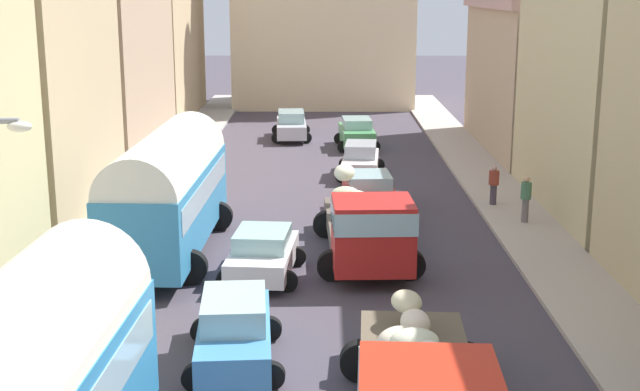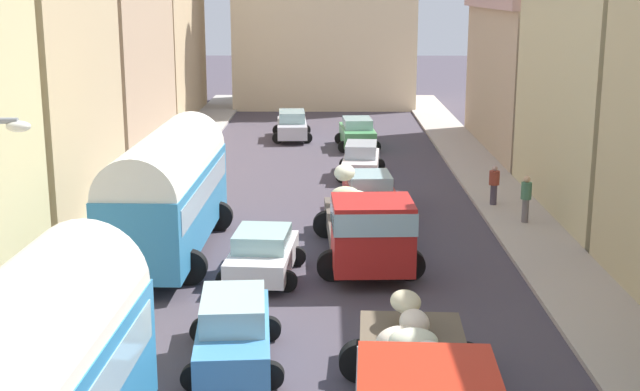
% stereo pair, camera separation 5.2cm
% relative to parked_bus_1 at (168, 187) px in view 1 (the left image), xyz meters
% --- Properties ---
extents(ground_plane, '(154.00, 154.00, 0.00)m').
position_rel_parked_bus_1_xyz_m(ground_plane, '(4.77, 5.85, -2.18)').
color(ground_plane, '#453E48').
extents(sidewalk_left, '(2.50, 70.00, 0.14)m').
position_rel_parked_bus_1_xyz_m(sidewalk_left, '(-2.48, 5.85, -2.11)').
color(sidewalk_left, '#AAA59F').
rests_on(sidewalk_left, ground).
extents(sidewalk_right, '(2.50, 70.00, 0.14)m').
position_rel_parked_bus_1_xyz_m(sidewalk_right, '(12.02, 5.85, -2.11)').
color(sidewalk_right, '#B4A69A').
rests_on(sidewalk_right, ground).
extents(building_left_2, '(5.51, 9.68, 12.52)m').
position_rel_parked_bus_1_xyz_m(building_left_2, '(-6.23, 5.37, 4.10)').
color(building_left_2, tan).
rests_on(building_left_2, ground).
extents(building_left_3, '(5.84, 12.22, 13.02)m').
position_rel_parked_bus_1_xyz_m(building_left_3, '(-6.65, 17.00, 4.32)').
color(building_left_3, tan).
rests_on(building_left_3, ground).
extents(building_left_4, '(5.00, 12.49, 11.08)m').
position_rel_parked_bus_1_xyz_m(building_left_4, '(-6.00, 29.73, 3.39)').
color(building_left_4, tan).
rests_on(building_left_4, ground).
extents(building_right_2, '(4.39, 11.28, 9.86)m').
position_rel_parked_bus_1_xyz_m(building_right_2, '(15.47, 5.79, 2.74)').
color(building_right_2, '#C2B387').
rests_on(building_right_2, ground).
extents(building_right_3, '(6.37, 13.44, 8.00)m').
position_rel_parked_bus_1_xyz_m(building_right_3, '(16.17, 18.52, 1.85)').
color(building_right_3, tan).
rests_on(building_right_3, ground).
extents(parked_bus_1, '(3.41, 9.17, 3.97)m').
position_rel_parked_bus_1_xyz_m(parked_bus_1, '(0.00, 0.00, 0.00)').
color(parked_bus_1, teal).
rests_on(parked_bus_1, ground).
extents(cargo_truck_0, '(3.36, 7.20, 2.35)m').
position_rel_parked_bus_1_xyz_m(cargo_truck_0, '(6.70, -12.11, -0.94)').
color(cargo_truck_0, red).
rests_on(cargo_truck_0, ground).
extents(cargo_truck_1, '(3.35, 7.59, 2.45)m').
position_rel_parked_bus_1_xyz_m(cargo_truck_1, '(6.22, -1.13, -0.90)').
color(cargo_truck_1, '#B41F1C').
rests_on(cargo_truck_1, ground).
extents(car_0, '(2.52, 3.92, 1.43)m').
position_rel_parked_bus_1_xyz_m(car_0, '(6.62, 5.67, -1.45)').
color(car_0, red).
rests_on(car_0, ground).
extents(car_1, '(2.33, 4.18, 1.53)m').
position_rel_parked_bus_1_xyz_m(car_1, '(6.53, 11.68, -1.42)').
color(car_1, silver).
rests_on(car_1, ground).
extents(car_2, '(2.39, 4.15, 1.60)m').
position_rel_parked_bus_1_xyz_m(car_2, '(6.59, 18.81, -1.38)').
color(car_2, '#4A9859').
rests_on(car_2, ground).
extents(car_3, '(2.39, 4.26, 1.62)m').
position_rel_parked_bus_1_xyz_m(car_3, '(2.92, -8.28, -1.38)').
color(car_3, '#458BC6').
rests_on(car_3, ground).
extents(car_4, '(2.49, 3.85, 1.44)m').
position_rel_parked_bus_1_xyz_m(car_4, '(3.13, -2.27, -1.45)').
color(car_4, silver).
rests_on(car_4, ground).
extents(car_5, '(2.35, 4.48, 1.58)m').
position_rel_parked_bus_1_xyz_m(car_5, '(3.01, 21.55, -1.39)').
color(car_5, silver).
rests_on(car_5, ground).
extents(pedestrian_0, '(0.51, 0.51, 1.67)m').
position_rel_parked_bus_1_xyz_m(pedestrian_0, '(11.43, 6.03, -1.25)').
color(pedestrian_0, '#453C4A').
rests_on(pedestrian_0, ground).
extents(pedestrian_1, '(0.41, 0.41, 1.83)m').
position_rel_parked_bus_1_xyz_m(pedestrian_1, '(12.08, 3.45, -1.14)').
color(pedestrian_1, slate).
rests_on(pedestrian_1, ground).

